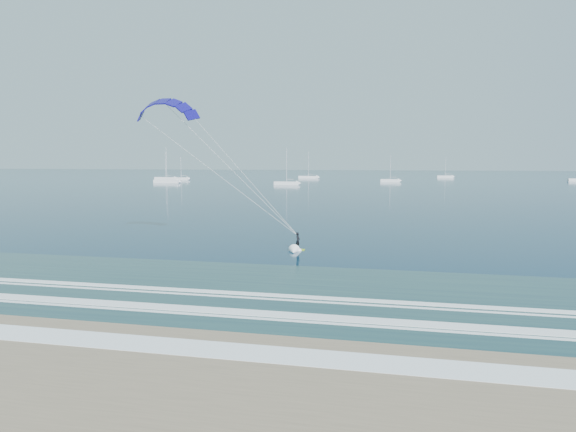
% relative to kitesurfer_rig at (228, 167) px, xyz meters
% --- Properties ---
extents(ground, '(900.00, 900.00, 0.00)m').
position_rel_kitesurfer_rig_xyz_m(ground, '(3.32, -25.02, -8.06)').
color(ground, '#07293E').
rests_on(ground, ground).
extents(kitesurfer_rig, '(17.33, 4.87, 15.60)m').
position_rel_kitesurfer_rig_xyz_m(kitesurfer_rig, '(0.00, 0.00, 0.00)').
color(kitesurfer_rig, '#9CC717').
rests_on(kitesurfer_rig, ground).
extents(sailboat_0, '(10.33, 2.40, 13.82)m').
position_rel_kitesurfer_rig_xyz_m(sailboat_0, '(-72.75, 137.81, -7.36)').
color(sailboat_0, white).
rests_on(sailboat_0, ground).
extents(sailboat_1, '(7.30, 2.40, 10.22)m').
position_rel_kitesurfer_rig_xyz_m(sailboat_1, '(-79.98, 167.24, -7.39)').
color(sailboat_1, white).
rests_on(sailboat_1, ground).
extents(sailboat_2, '(9.68, 2.40, 12.91)m').
position_rel_kitesurfer_rig_xyz_m(sailboat_2, '(-28.21, 201.26, -7.37)').
color(sailboat_2, white).
rests_on(sailboat_2, ground).
extents(sailboat_3, '(7.69, 2.40, 10.82)m').
position_rel_kitesurfer_rig_xyz_m(sailboat_3, '(11.87, 165.37, -7.38)').
color(sailboat_3, white).
rests_on(sailboat_3, ground).
extents(sailboat_4, '(7.81, 2.40, 10.74)m').
position_rel_kitesurfer_rig_xyz_m(sailboat_4, '(37.90, 223.43, -7.39)').
color(sailboat_4, white).
rests_on(sailboat_4, ground).
extents(sailboat_7, '(8.95, 2.40, 13.02)m').
position_rel_kitesurfer_rig_xyz_m(sailboat_7, '(-23.89, 132.59, -7.36)').
color(sailboat_7, white).
rests_on(sailboat_7, ground).
extents(sailboat_8, '(10.29, 2.40, 12.85)m').
position_rel_kitesurfer_rig_xyz_m(sailboat_8, '(-88.60, 169.66, -7.38)').
color(sailboat_8, white).
rests_on(sailboat_8, ground).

